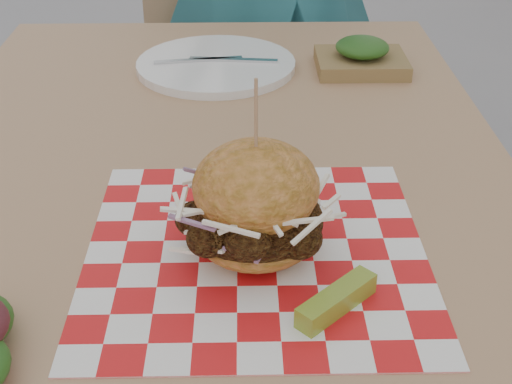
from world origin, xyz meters
TOP-DOWN VIEW (x-y plane):
  - patio_table at (-0.18, -0.26)m, footprint 0.80×1.20m
  - patio_chair at (-0.18, 0.68)m, footprint 0.45×0.46m
  - paper_liner at (-0.12, -0.45)m, footprint 0.36×0.36m
  - sandwich at (-0.12, -0.45)m, footprint 0.17×0.17m
  - pickle_spear at (-0.04, -0.54)m, footprint 0.08×0.08m
  - place_setting at (-0.18, 0.09)m, footprint 0.27×0.27m
  - kraft_tray at (0.07, 0.08)m, footprint 0.15×0.12m

SIDE VIEW (x-z plane):
  - patio_chair at x=-0.18m, z-range 0.08..1.03m
  - patio_table at x=-0.18m, z-range 0.30..1.05m
  - paper_liner at x=-0.12m, z-range 0.75..0.75m
  - place_setting at x=-0.18m, z-range 0.75..0.77m
  - pickle_spear at x=-0.04m, z-range 0.75..0.77m
  - kraft_tray at x=0.07m, z-range 0.74..0.80m
  - sandwich at x=-0.12m, z-range 0.71..0.90m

